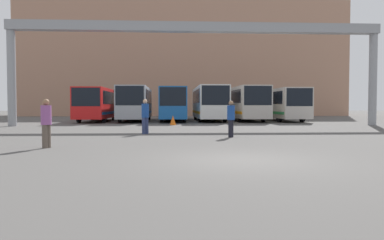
{
  "coord_description": "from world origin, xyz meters",
  "views": [
    {
      "loc": [
        -1.95,
        -10.23,
        1.52
      ],
      "look_at": [
        -0.2,
        21.03,
        0.3
      ],
      "focal_mm": 35.0,
      "sensor_mm": 36.0,
      "label": 1
    }
  ],
  "objects": [
    {
      "name": "overhead_gantry",
      "position": [
        0.0,
        17.79,
        6.4
      ],
      "size": [
        27.72,
        0.8,
        7.69
      ],
      "color": "gray",
      "rests_on": "ground"
    },
    {
      "name": "pedestrian_mid_right",
      "position": [
        -3.33,
        9.71,
        0.98
      ],
      "size": [
        0.38,
        0.38,
        1.85
      ],
      "rotation": [
        0.0,
        0.0,
        3.8
      ],
      "color": "navy",
      "rests_on": "ground"
    },
    {
      "name": "pedestrian_near_right",
      "position": [
        0.89,
        7.42,
        0.93
      ],
      "size": [
        0.36,
        0.36,
        1.75
      ],
      "rotation": [
        0.0,
        0.0,
        1.08
      ],
      "color": "black",
      "rests_on": "ground"
    },
    {
      "name": "bus_slot_3",
      "position": [
        1.79,
        26.76,
        1.91
      ],
      "size": [
        2.61,
        11.5,
        3.31
      ],
      "color": "silver",
      "rests_on": "ground"
    },
    {
      "name": "bus_slot_2",
      "position": [
        -1.79,
        27.25,
        1.82
      ],
      "size": [
        2.45,
        12.48,
        3.15
      ],
      "color": "#1959A5",
      "rests_on": "ground"
    },
    {
      "name": "pedestrian_far_center",
      "position": [
        -6.4,
        3.35,
        0.93
      ],
      "size": [
        0.36,
        0.36,
        1.75
      ],
      "rotation": [
        0.0,
        0.0,
        4.31
      ],
      "color": "brown",
      "rests_on": "ground"
    },
    {
      "name": "bus_slot_0",
      "position": [
        -8.97,
        26.04,
        1.78
      ],
      "size": [
        2.57,
        10.05,
        3.09
      ],
      "color": "red",
      "rests_on": "ground"
    },
    {
      "name": "traffic_cone",
      "position": [
        -1.81,
        18.8,
        0.37
      ],
      "size": [
        0.49,
        0.49,
        0.75
      ],
      "color": "orange",
      "rests_on": "ground"
    },
    {
      "name": "bus_slot_4",
      "position": [
        5.38,
        27.13,
        1.89
      ],
      "size": [
        2.61,
        12.23,
        3.28
      ],
      "color": "beige",
      "rests_on": "ground"
    },
    {
      "name": "ground_plane",
      "position": [
        0.0,
        0.0,
        0.0
      ],
      "size": [
        200.0,
        200.0,
        0.0
      ],
      "primitive_type": "plane",
      "color": "#514F4C"
    },
    {
      "name": "bus_slot_1",
      "position": [
        -5.38,
        26.21,
        1.87
      ],
      "size": [
        2.59,
        10.38,
        3.25
      ],
      "color": "#999EA5",
      "rests_on": "ground"
    },
    {
      "name": "building_backdrop",
      "position": [
        0.0,
        48.84,
        8.36
      ],
      "size": [
        47.81,
        12.0,
        16.72
      ],
      "color": "tan",
      "rests_on": "ground"
    },
    {
      "name": "bus_slot_5",
      "position": [
        8.97,
        26.34,
        1.79
      ],
      "size": [
        2.51,
        10.65,
        3.1
      ],
      "color": "beige",
      "rests_on": "ground"
    }
  ]
}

